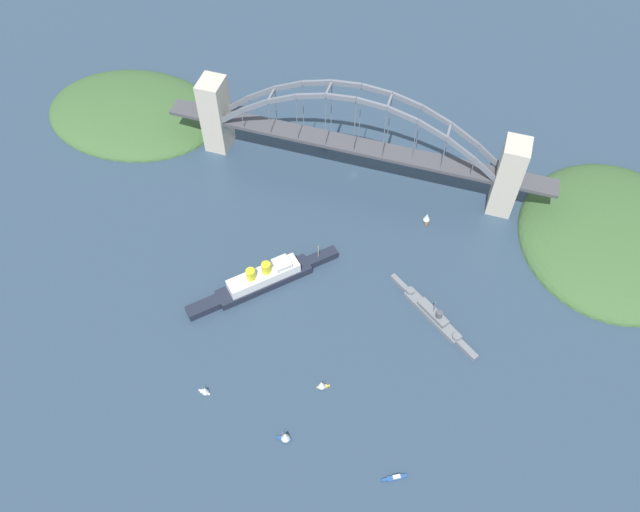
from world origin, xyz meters
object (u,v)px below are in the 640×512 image
seaplane_taxiing_near_bridge (324,142)px  small_boat_1 (395,478)px  ocean_liner (263,279)px  small_boat_3 (427,217)px  small_boat_0 (285,436)px  harbor_arch_bridge (356,143)px  small_boat_4 (322,384)px  naval_cruiser (433,315)px  small_boat_2 (205,390)px

seaplane_taxiing_near_bridge → small_boat_1: bearing=115.4°
ocean_liner → small_boat_3: 115.20m
small_boat_0 → small_boat_1: (-59.03, 2.72, -3.44)m
small_boat_0 → ocean_liner: bearing=-63.4°
harbor_arch_bridge → small_boat_4: bearing=99.1°
small_boat_4 → small_boat_3: bearing=-103.1°
small_boat_4 → ocean_liner: bearing=-45.5°
ocean_liner → small_boat_0: 98.40m
ocean_liner → naval_cruiser: (-102.86, -7.23, -3.08)m
small_boat_1 → small_boat_4: size_ratio=1.59×
small_boat_1 → small_boat_2: 109.92m
small_boat_2 → small_boat_4: size_ratio=0.98×
seaplane_taxiing_near_bridge → small_boat_4: (-53.99, 181.62, 1.36)m
ocean_liner → small_boat_4: bearing=134.5°
ocean_liner → naval_cruiser: 103.16m
small_boat_2 → naval_cruiser: bearing=-142.5°
harbor_arch_bridge → naval_cruiser: bearing=127.3°
small_boat_2 → seaplane_taxiing_near_bridge: bearing=-91.5°
harbor_arch_bridge → seaplane_taxiing_near_bridge: size_ratio=24.96×
naval_cruiser → small_boat_0: (58.76, 95.18, 1.70)m
small_boat_2 → harbor_arch_bridge: bearing=-100.5°
harbor_arch_bridge → small_boat_1: 211.87m
naval_cruiser → small_boat_2: naval_cruiser is taller
harbor_arch_bridge → ocean_liner: 111.56m
harbor_arch_bridge → small_boat_4: harbor_arch_bridge is taller
naval_cruiser → small_boat_2: (108.68, 83.54, 0.81)m
small_boat_2 → small_boat_1: bearing=172.5°
small_boat_0 → small_boat_2: size_ratio=1.24×
naval_cruiser → small_boat_0: 111.88m
small_boat_1 → small_boat_3: small_boat_3 is taller
harbor_arch_bridge → small_boat_2: size_ratio=35.67×
harbor_arch_bridge → seaplane_taxiing_near_bridge: 45.06m
harbor_arch_bridge → small_boat_1: (-75.13, 196.02, -28.61)m
small_boat_1 → small_boat_3: size_ratio=1.49×
small_boat_0 → small_boat_4: bearing=-105.8°
naval_cruiser → small_boat_4: size_ratio=7.97×
ocean_liner → small_boat_1: bearing=138.7°
harbor_arch_bridge → small_boat_1: size_ratio=21.96×
small_boat_0 → naval_cruiser: bearing=-121.7°
small_boat_2 → small_boat_3: 179.10m
seaplane_taxiing_near_bridge → small_boat_4: size_ratio=1.40×
small_boat_1 → small_boat_2: (108.94, -14.37, 2.56)m
small_boat_1 → small_boat_4: bearing=-36.2°
harbor_arch_bridge → small_boat_3: harbor_arch_bridge is taller
small_boat_3 → ocean_liner: bearing=42.9°
seaplane_taxiing_near_bridge → naval_cruiser: bearing=130.7°
harbor_arch_bridge → naval_cruiser: (-74.86, 98.11, -26.87)m
ocean_liner → seaplane_taxiing_near_bridge: (0.44, -127.19, -3.51)m
harbor_arch_bridge → small_boat_2: harbor_arch_bridge is taller
small_boat_0 → seaplane_taxiing_near_bridge: bearing=-78.3°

